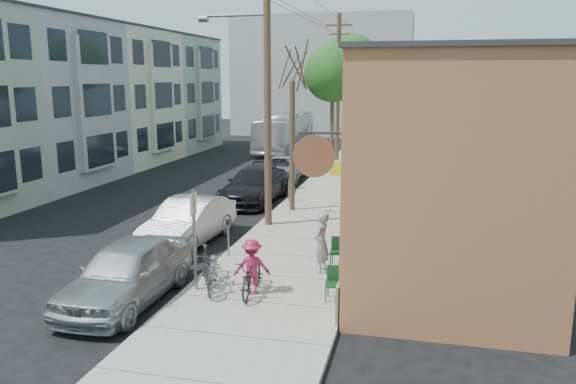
% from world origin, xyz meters
% --- Properties ---
extents(ground, '(120.00, 120.00, 0.00)m').
position_xyz_m(ground, '(0.00, 0.00, 0.00)').
color(ground, black).
extents(sidewalk, '(4.50, 58.00, 0.15)m').
position_xyz_m(sidewalk, '(4.25, 11.00, 0.07)').
color(sidewalk, '#9D9C91').
rests_on(sidewalk, ground).
extents(cafe_building, '(6.60, 20.20, 6.61)m').
position_xyz_m(cafe_building, '(8.99, 4.99, 3.30)').
color(cafe_building, '#975C38').
rests_on(cafe_building, ground).
extents(apartment_row, '(6.30, 32.00, 9.00)m').
position_xyz_m(apartment_row, '(-11.85, 14.00, 4.50)').
color(apartment_row, '#92A58B').
rests_on(apartment_row, ground).
extents(end_cap_building, '(18.00, 8.00, 12.00)m').
position_xyz_m(end_cap_building, '(-2.00, 42.00, 6.00)').
color(end_cap_building, '#A1A19C').
rests_on(end_cap_building, ground).
extents(sign_post, '(0.07, 0.45, 2.80)m').
position_xyz_m(sign_post, '(2.35, -3.53, 1.83)').
color(sign_post, slate).
rests_on(sign_post, sidewalk).
extents(parking_meter_near, '(0.14, 0.14, 1.24)m').
position_xyz_m(parking_meter_near, '(2.25, -0.55, 0.98)').
color(parking_meter_near, slate).
rests_on(parking_meter_near, sidewalk).
extents(parking_meter_far, '(0.14, 0.14, 1.24)m').
position_xyz_m(parking_meter_far, '(2.25, 7.98, 0.98)').
color(parking_meter_far, slate).
rests_on(parking_meter_far, sidewalk).
extents(utility_pole_near, '(3.57, 0.28, 10.00)m').
position_xyz_m(utility_pole_near, '(2.39, 3.66, 5.41)').
color(utility_pole_near, '#503A28').
rests_on(utility_pole_near, sidewalk).
extents(utility_pole_far, '(1.80, 0.28, 10.00)m').
position_xyz_m(utility_pole_far, '(2.45, 22.09, 5.34)').
color(utility_pole_far, '#503A28').
rests_on(utility_pole_far, sidewalk).
extents(tree_bare, '(0.24, 0.24, 5.58)m').
position_xyz_m(tree_bare, '(2.80, 6.34, 2.94)').
color(tree_bare, '#44392C').
rests_on(tree_bare, sidewalk).
extents(tree_leafy_mid, '(3.54, 3.54, 7.76)m').
position_xyz_m(tree_leafy_mid, '(2.80, 17.41, 6.12)').
color(tree_leafy_mid, '#44392C').
rests_on(tree_leafy_mid, sidewalk).
extents(tree_leafy_far, '(4.36, 4.36, 8.99)m').
position_xyz_m(tree_leafy_far, '(2.80, 26.10, 6.95)').
color(tree_leafy_far, '#44392C').
rests_on(tree_leafy_far, sidewalk).
extents(patio_chair_a, '(0.55, 0.55, 0.88)m').
position_xyz_m(patio_chair_a, '(5.85, -0.70, 0.59)').
color(patio_chair_a, '#103919').
rests_on(patio_chair_a, sidewalk).
extents(patio_chair_b, '(0.57, 0.57, 0.88)m').
position_xyz_m(patio_chair_b, '(6.16, -3.43, 0.59)').
color(patio_chair_b, '#103919').
rests_on(patio_chair_b, sidewalk).
extents(patron_grey, '(0.55, 0.74, 1.84)m').
position_xyz_m(patron_grey, '(5.45, -1.35, 1.07)').
color(patron_grey, gray).
rests_on(patron_grey, sidewalk).
extents(patron_green, '(0.77, 0.93, 1.75)m').
position_xyz_m(patron_green, '(6.20, 0.44, 1.02)').
color(patron_green, '#27633F').
rests_on(patron_green, sidewalk).
extents(cyclist, '(1.10, 0.83, 1.52)m').
position_xyz_m(cyclist, '(3.94, -3.47, 0.91)').
color(cyclist, maroon).
rests_on(cyclist, sidewalk).
extents(cyclist_bike, '(0.78, 1.95, 1.00)m').
position_xyz_m(cyclist_bike, '(3.94, -3.47, 0.65)').
color(cyclist_bike, black).
rests_on(cyclist_bike, sidewalk).
extents(parked_bike_a, '(1.36, 2.02, 1.18)m').
position_xyz_m(parked_bike_a, '(2.65, -3.49, 0.74)').
color(parked_bike_a, black).
rests_on(parked_bike_a, sidewalk).
extents(parked_bike_b, '(1.04, 1.88, 0.93)m').
position_xyz_m(parked_bike_b, '(2.62, -2.89, 0.62)').
color(parked_bike_b, gray).
rests_on(parked_bike_b, sidewalk).
extents(car_0, '(1.99, 4.92, 1.67)m').
position_xyz_m(car_0, '(0.80, -4.48, 0.84)').
color(car_0, '#979A9E').
rests_on(car_0, ground).
extents(car_1, '(2.02, 5.01, 1.62)m').
position_xyz_m(car_1, '(0.24, 0.93, 0.81)').
color(car_1, '#9B9BA2').
rests_on(car_1, ground).
extents(car_2, '(2.54, 5.72, 1.63)m').
position_xyz_m(car_2, '(0.56, 8.13, 0.82)').
color(car_2, black).
rests_on(car_2, ground).
extents(car_3, '(2.54, 5.08, 1.38)m').
position_xyz_m(car_3, '(0.44, 13.93, 0.69)').
color(car_3, '#98999F').
rests_on(car_3, ground).
extents(car_4, '(1.62, 4.54, 1.49)m').
position_xyz_m(car_4, '(0.80, 19.18, 0.74)').
color(car_4, '#ACB0B4').
rests_on(car_4, ground).
extents(bus, '(2.57, 10.93, 3.04)m').
position_xyz_m(bus, '(-2.54, 27.01, 1.52)').
color(bus, silver).
rests_on(bus, ground).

